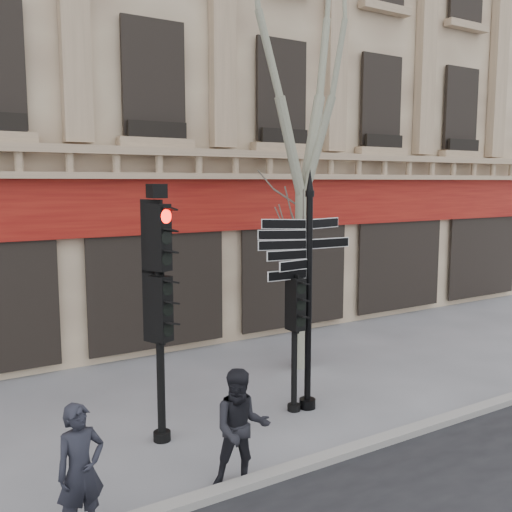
# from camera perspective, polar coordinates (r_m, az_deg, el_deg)

# --- Properties ---
(ground) EXTENTS (80.00, 80.00, 0.00)m
(ground) POSITION_cam_1_polar(r_m,az_deg,el_deg) (10.09, 1.35, -16.95)
(ground) COLOR #595A5E
(ground) RESTS_ON ground
(kerb) EXTENTS (80.00, 0.25, 0.12)m
(kerb) POSITION_cam_1_polar(r_m,az_deg,el_deg) (9.04, 6.48, -19.63)
(kerb) COLOR gray
(kerb) RESTS_ON ground
(building) EXTENTS (28.00, 15.52, 18.00)m
(building) POSITION_cam_1_polar(r_m,az_deg,el_deg) (21.35, -18.36, 20.13)
(building) COLOR #9E8469
(building) RESTS_ON ground
(fingerpost) EXTENTS (2.19, 2.19, 4.40)m
(fingerpost) POSITION_cam_1_polar(r_m,az_deg,el_deg) (10.24, 5.34, 0.61)
(fingerpost) COLOR black
(fingerpost) RESTS_ON ground
(traffic_signal_main) EXTENTS (0.55, 0.47, 4.14)m
(traffic_signal_main) POSITION_cam_1_polar(r_m,az_deg,el_deg) (9.04, -9.71, -2.57)
(traffic_signal_main) COLOR black
(traffic_signal_main) RESTS_ON ground
(traffic_signal_secondary) EXTENTS (0.42, 0.30, 2.47)m
(traffic_signal_secondary) POSITION_cam_1_polar(r_m,az_deg,el_deg) (10.31, 3.89, -6.27)
(traffic_signal_secondary) COLOR black
(traffic_signal_secondary) RESTS_ON ground
(plane_tree) EXTENTS (3.63, 3.63, 9.65)m
(plane_tree) POSITION_cam_1_polar(r_m,az_deg,el_deg) (12.80, 4.81, 19.17)
(plane_tree) COLOR gray
(plane_tree) RESTS_ON ground
(pedestrian_a) EXTENTS (0.65, 0.49, 1.63)m
(pedestrian_a) POSITION_cam_1_polar(r_m,az_deg,el_deg) (7.39, -17.15, -19.88)
(pedestrian_a) COLOR black
(pedestrian_a) RESTS_ON ground
(pedestrian_b) EXTENTS (0.98, 0.88, 1.66)m
(pedestrian_b) POSITION_cam_1_polar(r_m,az_deg,el_deg) (8.12, -1.49, -16.84)
(pedestrian_b) COLOR black
(pedestrian_b) RESTS_ON ground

